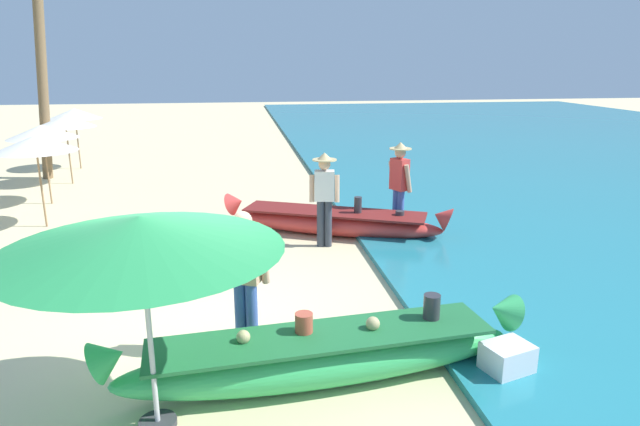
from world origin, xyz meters
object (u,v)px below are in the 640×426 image
object	(u,v)px
boat_green_foreground	(323,356)
person_tourist_customer	(245,275)
person_vendor_assistant	(399,180)
patio_umbrella_large	(141,234)
boat_red_midground	(334,221)
person_vendor_hatted	(324,193)
cooler_box	(507,361)

from	to	relation	value
boat_green_foreground	person_tourist_customer	xyz separation A→B (m)	(-0.79, 0.76, 0.68)
person_tourist_customer	person_vendor_assistant	world-z (taller)	person_vendor_assistant
person_vendor_assistant	patio_umbrella_large	world-z (taller)	patio_umbrella_large
boat_green_foreground	boat_red_midground	world-z (taller)	boat_green_foreground
boat_green_foreground	boat_red_midground	distance (m)	5.25
boat_red_midground	person_vendor_assistant	xyz separation A→B (m)	(1.35, 0.11, 0.77)
person_tourist_customer	person_vendor_assistant	distance (m)	5.51
boat_red_midground	person_vendor_hatted	world-z (taller)	person_vendor_hatted
boat_green_foreground	person_vendor_assistant	size ratio (longest dim) A/B	2.60
patio_umbrella_large	boat_green_foreground	bearing A→B (deg)	16.53
person_vendor_hatted	person_vendor_assistant	bearing A→B (deg)	25.59
boat_green_foreground	person_vendor_assistant	xyz separation A→B (m)	(2.39, 5.26, 0.73)
person_vendor_hatted	patio_umbrella_large	distance (m)	5.59
boat_green_foreground	cooler_box	world-z (taller)	boat_green_foreground
person_vendor_assistant	cooler_box	size ratio (longest dim) A/B	3.63
cooler_box	patio_umbrella_large	bearing A→B (deg)	167.22
boat_green_foreground	boat_red_midground	xyz separation A→B (m)	(1.04, 5.15, -0.04)
cooler_box	person_tourist_customer	bearing A→B (deg)	143.55
person_vendor_hatted	person_tourist_customer	world-z (taller)	person_vendor_hatted
person_tourist_customer	boat_green_foreground	bearing A→B (deg)	-43.76
boat_red_midground	person_vendor_assistant	world-z (taller)	person_vendor_assistant
person_tourist_customer	cooler_box	xyz separation A→B (m)	(2.79, -0.99, -0.79)
cooler_box	person_vendor_assistant	bearing A→B (deg)	68.94
boat_green_foreground	patio_umbrella_large	bearing A→B (deg)	-163.47
person_vendor_hatted	patio_umbrella_large	size ratio (longest dim) A/B	0.71
boat_red_midground	person_vendor_hatted	xyz separation A→B (m)	(-0.31, -0.69, 0.76)
person_vendor_assistant	patio_umbrella_large	distance (m)	7.10
person_tourist_customer	person_vendor_assistant	size ratio (longest dim) A/B	0.97
boat_red_midground	patio_umbrella_large	bearing A→B (deg)	-115.71
patio_umbrella_large	boat_red_midground	bearing A→B (deg)	64.29
cooler_box	person_vendor_hatted	bearing A→B (deg)	88.10
boat_red_midground	cooler_box	bearing A→B (deg)	-79.86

